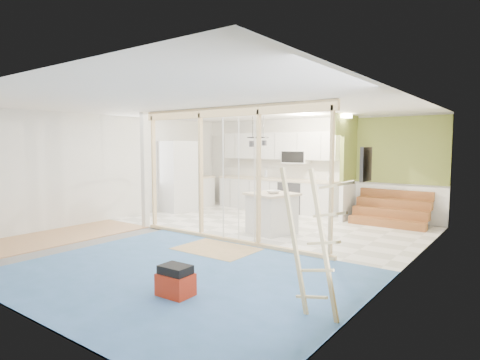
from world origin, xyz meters
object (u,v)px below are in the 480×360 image
Objects in this scene: island at (272,214)px; fridge at (177,176)px; ladder at (312,243)px; toolbox at (176,282)px.

fridge is at bearing -177.92° from island.
fridge is 7.44m from ladder.
fridge is 6.53m from toolbox.
toolbox is at bearing -159.46° from ladder.
island is 0.68× the size of ladder.
toolbox is (4.59, -4.58, -0.80)m from fridge.
toolbox is 0.27× the size of ladder.
fridge is 1.81× the size of island.
island is 3.82m from toolbox.
ladder is (6.20, -4.11, -0.17)m from fridge.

